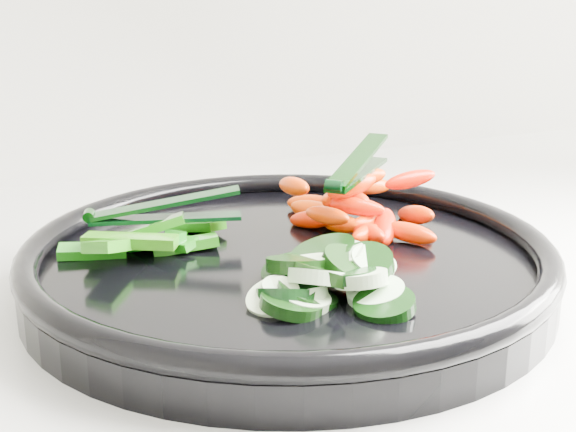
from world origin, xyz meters
name	(u,v)px	position (x,y,z in m)	size (l,w,h in m)	color
veggie_tray	(288,263)	(-0.24, 1.63, 0.95)	(0.49, 0.49, 0.04)	black
cucumber_pile	(322,279)	(-0.25, 1.56, 0.96)	(0.11, 0.13, 0.04)	black
carrot_pile	(356,207)	(-0.16, 1.66, 0.97)	(0.12, 0.15, 0.06)	#F32400
pepper_pile	(148,240)	(-0.32, 1.68, 0.96)	(0.13, 0.10, 0.04)	#0C6A0A
tong_carrot	(356,168)	(-0.16, 1.66, 1.00)	(0.09, 0.09, 0.02)	black
tong_pepper	(160,211)	(-0.31, 1.69, 0.98)	(0.11, 0.05, 0.02)	black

